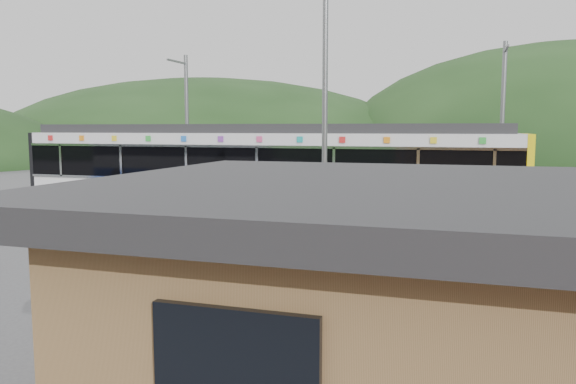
% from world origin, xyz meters
% --- Properties ---
extents(ground, '(120.00, 120.00, 0.00)m').
position_xyz_m(ground, '(0.00, 0.00, 0.00)').
color(ground, '#4C4C4F').
rests_on(ground, ground).
extents(hills, '(146.00, 149.00, 26.00)m').
position_xyz_m(hills, '(6.19, 5.29, 0.00)').
color(hills, '#1E3D19').
rests_on(hills, ground).
extents(platform, '(26.00, 3.20, 0.30)m').
position_xyz_m(platform, '(0.00, 3.30, 0.15)').
color(platform, '#9E9E99').
rests_on(platform, ground).
extents(yellow_line, '(26.00, 0.10, 0.01)m').
position_xyz_m(yellow_line, '(0.00, 2.00, 0.30)').
color(yellow_line, yellow).
rests_on(yellow_line, platform).
extents(train, '(20.44, 3.01, 3.74)m').
position_xyz_m(train, '(-2.39, 6.00, 2.06)').
color(train, black).
rests_on(train, ground).
extents(catenary_mast_west, '(0.18, 1.80, 7.00)m').
position_xyz_m(catenary_mast_west, '(-7.00, 8.56, 3.65)').
color(catenary_mast_west, slate).
rests_on(catenary_mast_west, ground).
extents(catenary_mast_east, '(0.18, 1.80, 7.00)m').
position_xyz_m(catenary_mast_east, '(7.00, 8.56, 3.65)').
color(catenary_mast_east, slate).
rests_on(catenary_mast_east, ground).
extents(station_shelter, '(9.20, 6.20, 3.00)m').
position_xyz_m(station_shelter, '(6.00, -9.01, 1.55)').
color(station_shelter, olive).
rests_on(station_shelter, ground).
extents(lamp_post, '(0.36, 1.19, 6.87)m').
position_xyz_m(lamp_post, '(2.71, -3.60, 4.08)').
color(lamp_post, slate).
rests_on(lamp_post, ground).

